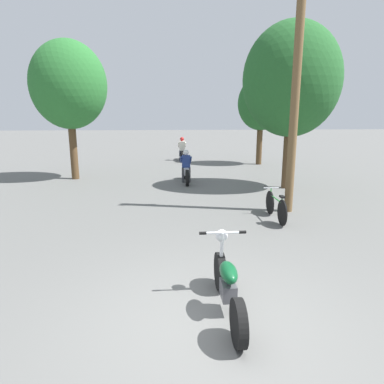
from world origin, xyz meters
name	(u,v)px	position (x,y,z in m)	size (l,w,h in m)	color
ground_plane	(209,320)	(0.00, 0.00, 0.00)	(120.00, 120.00, 0.00)	#60605E
utility_pole	(296,86)	(3.06, 5.34, 3.57)	(1.10, 0.24, 6.96)	brown
roadside_tree_right_near	(292,80)	(4.12, 8.58, 4.04)	(3.61, 3.25, 6.14)	#513A23
roadside_tree_right_far	(261,104)	(4.81, 15.07, 3.40)	(2.60, 2.34, 4.92)	#513A23
roadside_tree_left	(69,85)	(-4.60, 11.20, 4.01)	(3.20, 2.88, 5.88)	#513A23
motorcycle_foreground	(228,284)	(0.29, 0.22, 0.43)	(0.73, 2.06, 1.06)	black
motorcycle_rider_lead	(186,170)	(0.30, 10.00, 0.53)	(0.50, 2.13, 1.39)	black
motorcycle_rider_far	(182,152)	(0.48, 17.04, 0.55)	(0.50, 2.03, 1.45)	black
bicycle_parked	(276,206)	(2.41, 4.55, 0.37)	(0.44, 1.74, 0.80)	black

